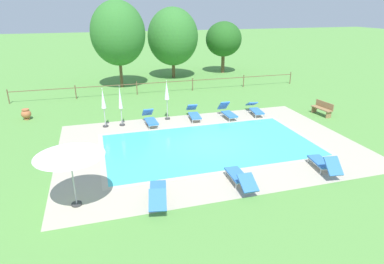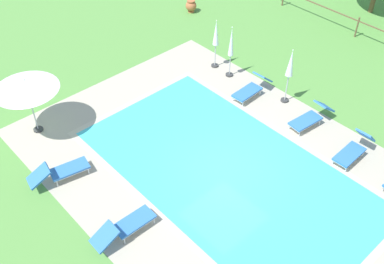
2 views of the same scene
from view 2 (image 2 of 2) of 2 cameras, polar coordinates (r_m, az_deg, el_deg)
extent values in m
plane|color=#599342|center=(16.10, 4.31, -4.76)|extent=(160.00, 160.00, 0.00)
cube|color=#B2A893|center=(16.10, 4.31, -4.75)|extent=(14.74, 10.07, 0.01)
cube|color=#42CCD6|center=(16.10, 4.31, -4.75)|extent=(10.35, 5.69, 0.01)
cube|color=#C0B59F|center=(17.82, 10.99, -0.02)|extent=(10.83, 0.24, 0.01)
cube|color=#C0B59F|center=(14.77, -3.89, -10.35)|extent=(10.83, 0.24, 0.01)
cube|color=#C0B59F|center=(19.12, -7.12, 3.79)|extent=(0.24, 5.69, 0.01)
cylinder|color=silver|center=(16.56, 22.55, -6.46)|extent=(0.04, 0.04, 0.28)
cube|color=#3370BC|center=(14.34, -7.17, -10.91)|extent=(0.62, 1.31, 0.07)
cube|color=#3370BC|center=(13.91, -10.73, -12.56)|extent=(0.61, 0.80, 0.43)
cube|color=silver|center=(14.38, -7.15, -11.05)|extent=(0.59, 1.28, 0.04)
cylinder|color=silver|center=(14.79, -5.94, -9.64)|extent=(0.04, 0.04, 0.28)
cylinder|color=silver|center=(14.52, -4.72, -10.84)|extent=(0.04, 0.04, 0.28)
cylinder|color=silver|center=(14.45, -9.52, -11.82)|extent=(0.04, 0.04, 0.28)
cylinder|color=silver|center=(14.18, -8.34, -13.10)|extent=(0.04, 0.04, 0.28)
cube|color=#3370BC|center=(18.05, 13.82, 1.35)|extent=(0.73, 1.35, 0.07)
cube|color=#3370BC|center=(18.54, 16.01, 3.10)|extent=(0.67, 0.78, 0.55)
cube|color=silver|center=(18.08, 13.79, 1.22)|extent=(0.70, 1.33, 0.04)
cylinder|color=silver|center=(17.70, 13.12, -0.19)|extent=(0.04, 0.04, 0.28)
cylinder|color=silver|center=(17.93, 11.95, 0.68)|extent=(0.04, 0.04, 0.28)
cylinder|color=silver|center=(18.40, 15.47, 1.17)|extent=(0.04, 0.04, 0.28)
cylinder|color=silver|center=(18.62, 14.32, 1.99)|extent=(0.04, 0.04, 0.28)
cube|color=#3370BC|center=(16.22, -14.88, -4.40)|extent=(0.84, 1.39, 0.07)
cube|color=#3370BC|center=(15.97, -18.40, -5.14)|extent=(0.74, 0.86, 0.48)
cube|color=silver|center=(16.26, -14.85, -4.54)|extent=(0.81, 1.36, 0.04)
cylinder|color=silver|center=(16.60, -13.30, -3.60)|extent=(0.04, 0.04, 0.28)
cylinder|color=silver|center=(16.24, -12.66, -4.71)|extent=(0.04, 0.04, 0.28)
cylinder|color=silver|center=(16.46, -16.86, -4.95)|extent=(0.04, 0.04, 0.28)
cylinder|color=silver|center=(16.10, -16.30, -6.10)|extent=(0.04, 0.04, 0.28)
cube|color=#3370BC|center=(19.10, 6.82, 4.93)|extent=(0.66, 1.33, 0.07)
cube|color=#3370BC|center=(19.59, 8.72, 6.73)|extent=(0.63, 0.72, 0.58)
cube|color=silver|center=(19.13, 6.81, 4.79)|extent=(0.63, 1.30, 0.04)
cylinder|color=silver|center=(18.73, 6.29, 3.46)|extent=(0.04, 0.04, 0.28)
cylinder|color=silver|center=(18.97, 5.12, 4.14)|extent=(0.04, 0.04, 0.28)
cylinder|color=silver|center=(19.44, 8.40, 4.86)|extent=(0.04, 0.04, 0.28)
cylinder|color=silver|center=(19.68, 7.24, 5.50)|extent=(0.04, 0.04, 0.28)
cube|color=#3370BC|center=(17.09, 18.84, -2.59)|extent=(0.64, 1.32, 0.07)
cube|color=#3370BC|center=(17.58, 20.62, -0.37)|extent=(0.62, 0.66, 0.65)
cube|color=silver|center=(17.13, 18.80, -2.72)|extent=(0.61, 1.29, 0.04)
cylinder|color=silver|center=(16.76, 18.46, -4.38)|extent=(0.04, 0.04, 0.28)
cylinder|color=silver|center=(16.90, 17.03, -3.52)|extent=(0.04, 0.04, 0.28)
cylinder|color=silver|center=(17.54, 20.33, -2.52)|extent=(0.04, 0.04, 0.28)
cylinder|color=silver|center=(17.67, 18.94, -1.71)|extent=(0.04, 0.04, 0.28)
cylinder|color=#383838|center=(18.51, -18.43, 0.30)|extent=(0.36, 0.36, 0.08)
cylinder|color=#B2B5B7|center=(17.84, -19.18, 2.99)|extent=(0.04, 0.04, 2.31)
cone|color=white|center=(17.28, -19.88, 5.52)|extent=(2.33, 2.33, 0.39)
sphere|color=white|center=(17.17, -20.04, 6.08)|extent=(0.06, 0.06, 0.06)
cylinder|color=#383838|center=(20.53, 4.62, 7.06)|extent=(0.32, 0.32, 0.08)
cylinder|color=#B2B5B7|center=(20.26, 4.69, 8.20)|extent=(0.04, 0.04, 1.05)
cone|color=white|center=(19.64, 4.88, 11.05)|extent=(0.23, 0.23, 1.29)
sphere|color=white|center=(19.32, 4.99, 12.75)|extent=(0.05, 0.05, 0.05)
cylinder|color=#383838|center=(21.09, 2.83, 8.19)|extent=(0.32, 0.32, 0.08)
cylinder|color=#B2B5B7|center=(20.80, 2.87, 9.41)|extent=(0.04, 0.04, 1.14)
cone|color=white|center=(20.23, 2.98, 12.11)|extent=(0.27, 0.27, 1.12)
sphere|color=white|center=(19.95, 3.04, 13.56)|extent=(0.05, 0.05, 0.05)
cylinder|color=#383838|center=(19.35, 11.35, 3.87)|extent=(0.32, 0.32, 0.08)
cylinder|color=#B2B5B7|center=(19.00, 11.59, 5.30)|extent=(0.04, 0.04, 1.28)
cone|color=white|center=(18.33, 12.09, 8.32)|extent=(0.29, 0.29, 1.11)
sphere|color=white|center=(18.03, 12.35, 9.85)|extent=(0.05, 0.05, 0.05)
cylinder|color=#B7663D|center=(25.63, -0.12, 14.67)|extent=(0.32, 0.32, 0.08)
ellipsoid|color=#B7663D|center=(25.49, -0.12, 15.31)|extent=(0.58, 0.58, 0.56)
cylinder|color=#B7663D|center=(25.37, -0.12, 15.88)|extent=(0.43, 0.43, 0.06)
cylinder|color=brown|center=(24.45, 19.69, 12.08)|extent=(0.08, 0.08, 1.05)
camera|label=1|loc=(14.93, -61.30, -1.14)|focal=30.94mm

